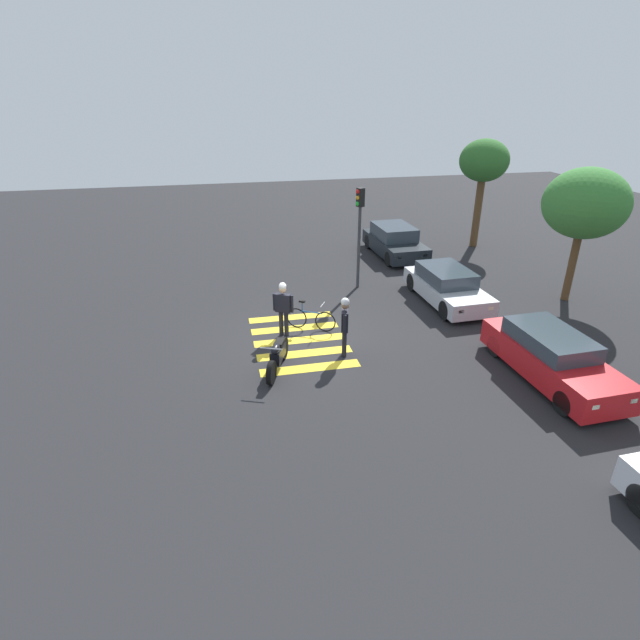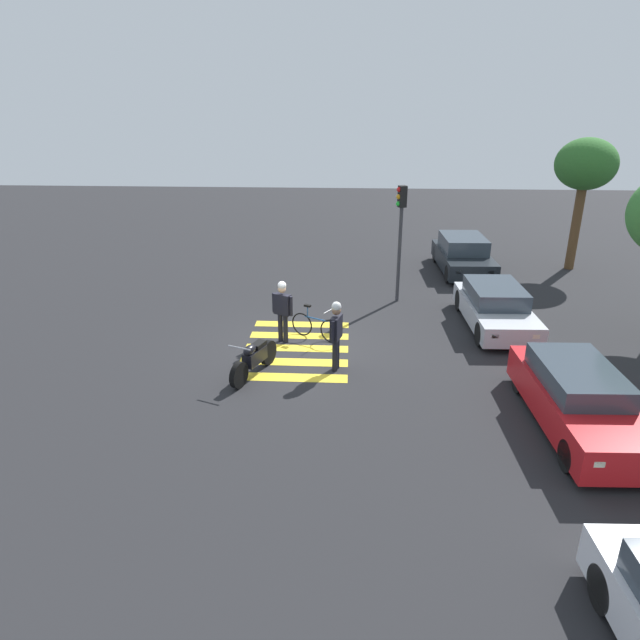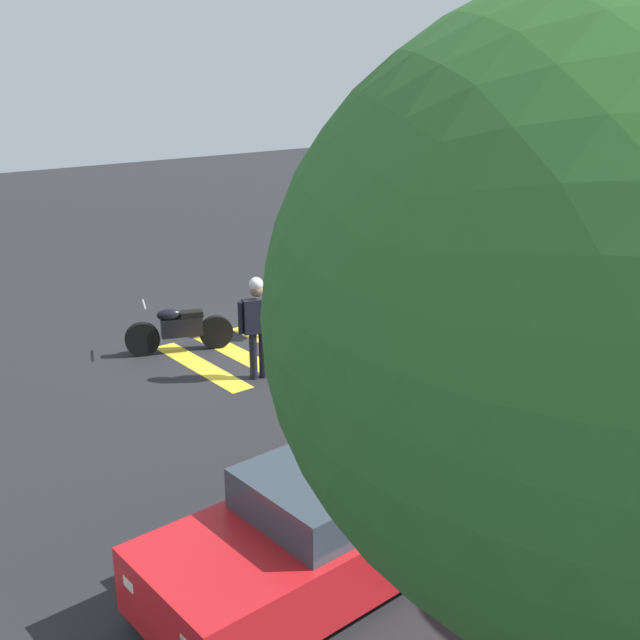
{
  "view_description": "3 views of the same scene",
  "coord_description": "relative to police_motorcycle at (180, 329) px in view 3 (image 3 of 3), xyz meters",
  "views": [
    {
      "loc": [
        14.12,
        -2.36,
        7.38
      ],
      "look_at": [
        0.15,
        0.64,
        0.72
      ],
      "focal_mm": 28.05,
      "sensor_mm": 36.0,
      "label": 1
    },
    {
      "loc": [
        14.6,
        1.45,
        6.71
      ],
      "look_at": [
        0.48,
        0.69,
        1.07
      ],
      "focal_mm": 31.73,
      "sensor_mm": 36.0,
      "label": 2
    },
    {
      "loc": [
        8.53,
        11.96,
        5.42
      ],
      "look_at": [
        0.11,
        1.48,
        0.95
      ],
      "focal_mm": 43.45,
      "sensor_mm": 36.0,
      "label": 3
    }
  ],
  "objects": [
    {
      "name": "car_red_convertible",
      "position": [
        2.02,
        7.32,
        0.19
      ],
      "size": [
        4.58,
        1.8,
        1.36
      ],
      "color": "black",
      "rests_on": "ground_plane"
    },
    {
      "name": "car_silver_sedan",
      "position": [
        -3.7,
        6.9,
        0.16
      ],
      "size": [
        4.27,
        1.86,
        1.29
      ],
      "color": "black",
      "rests_on": "ground_plane"
    },
    {
      "name": "crosswalk_stripes",
      "position": [
        -1.7,
        0.93,
        -0.46
      ],
      "size": [
        4.05,
        2.93,
        0.01
      ],
      "color": "yellow",
      "rests_on": "ground_plane"
    },
    {
      "name": "officer_by_motorcycle",
      "position": [
        -0.43,
        2.07,
        0.64
      ],
      "size": [
        0.68,
        0.33,
        1.89
      ],
      "color": "black",
      "rests_on": "ground_plane"
    },
    {
      "name": "traffic_light_pole",
      "position": [
        -5.87,
        4.05,
        2.22
      ],
      "size": [
        0.31,
        0.36,
        3.98
      ],
      "color": "#38383D",
      "rests_on": "ground_plane"
    },
    {
      "name": "ground_plane",
      "position": [
        -1.7,
        0.93,
        -0.47
      ],
      "size": [
        60.0,
        60.0,
        0.0
      ],
      "primitive_type": "plane",
      "color": "#232326"
    },
    {
      "name": "officer_on_foot",
      "position": [
        -2.15,
        0.49,
        0.61
      ],
      "size": [
        0.41,
        0.62,
        1.85
      ],
      "color": "black",
      "rests_on": "ground_plane"
    },
    {
      "name": "leaning_bicycle",
      "position": [
        -2.41,
        1.43,
        -0.08
      ],
      "size": [
        0.88,
        1.52,
        1.02
      ],
      "color": "black",
      "rests_on": "ground_plane"
    },
    {
      "name": "police_motorcycle",
      "position": [
        0.0,
        0.0,
        0.0
      ],
      "size": [
        2.01,
        0.99,
        1.05
      ],
      "color": "black",
      "rests_on": "ground_plane"
    }
  ]
}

